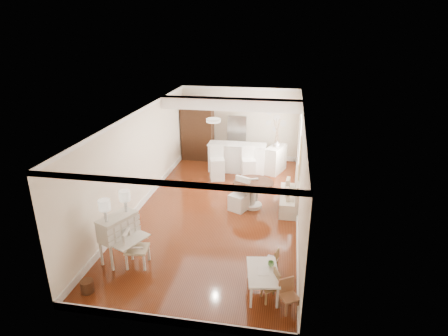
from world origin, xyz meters
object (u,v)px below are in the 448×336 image
(slip_chair_near, at_px, (239,194))
(slip_chair_far, at_px, (249,189))
(kids_chair_b, at_px, (272,259))
(bar_stool_left, at_px, (217,163))
(kids_table, at_px, (262,282))
(dining_table, at_px, (253,195))
(breakfast_counter, at_px, (237,158))
(wicker_basket, at_px, (87,286))
(secretary_bureau, at_px, (119,238))
(kids_chair_c, at_px, (289,296))
(sideboard, at_px, (276,159))
(fridge, at_px, (246,139))
(kids_chair_a, at_px, (270,286))
(gustavian_armchair, at_px, (137,248))
(bar_stool_right, at_px, (249,164))
(pantry_cabinet, at_px, (198,130))

(slip_chair_near, bearing_deg, slip_chair_far, 90.76)
(kids_chair_b, height_order, bar_stool_left, bar_stool_left)
(kids_table, bearing_deg, dining_table, 98.85)
(bar_stool_left, bearing_deg, breakfast_counter, 41.40)
(kids_table, xyz_separation_m, bar_stool_left, (-1.99, 5.54, 0.34))
(wicker_basket, bearing_deg, slip_chair_near, 58.44)
(secretary_bureau, bearing_deg, slip_chair_far, 77.12)
(kids_chair_c, xyz_separation_m, sideboard, (-0.59, 7.01, 0.16))
(sideboard, bearing_deg, kids_chair_c, -64.50)
(dining_table, bearing_deg, fridge, 99.94)
(slip_chair_near, distance_m, breakfast_counter, 3.03)
(kids_chair_a, distance_m, slip_chair_near, 3.79)
(slip_chair_near, bearing_deg, kids_table, -49.21)
(breakfast_counter, bearing_deg, gustavian_armchair, -102.52)
(bar_stool_right, relative_size, sideboard, 1.10)
(gustavian_armchair, height_order, wicker_basket, gustavian_armchair)
(kids_chair_b, xyz_separation_m, slip_chair_far, (-0.85, 3.17, 0.16))
(kids_chair_c, distance_m, bar_stool_left, 6.48)
(kids_chair_a, distance_m, bar_stool_right, 6.09)
(slip_chair_far, xyz_separation_m, bar_stool_left, (-1.28, 1.58, 0.17))
(breakfast_counter, relative_size, bar_stool_left, 1.74)
(slip_chair_far, bearing_deg, dining_table, 89.96)
(kids_chair_a, relative_size, slip_chair_near, 0.67)
(kids_chair_a, bearing_deg, fridge, 166.51)
(gustavian_armchair, bearing_deg, wicker_basket, 140.61)
(secretary_bureau, xyz_separation_m, breakfast_counter, (1.80, 5.86, -0.03))
(kids_chair_c, height_order, slip_chair_near, slip_chair_near)
(secretary_bureau, height_order, bar_stool_right, bar_stool_right)
(kids_table, relative_size, slip_chair_far, 1.19)
(gustavian_armchair, relative_size, bar_stool_right, 0.78)
(secretary_bureau, height_order, kids_table, secretary_bureau)
(dining_table, bearing_deg, pantry_cabinet, 123.80)
(fridge, bearing_deg, kids_table, -80.59)
(wicker_basket, bearing_deg, secretary_bureau, 80.80)
(secretary_bureau, height_order, kids_chair_b, secretary_bureau)
(slip_chair_near, height_order, pantry_cabinet, pantry_cabinet)
(wicker_basket, height_order, kids_table, kids_table)
(wicker_basket, bearing_deg, kids_chair_a, 6.47)
(breakfast_counter, height_order, sideboard, breakfast_counter)
(fridge, bearing_deg, slip_chair_near, -85.93)
(kids_chair_a, bearing_deg, pantry_cabinet, 179.37)
(dining_table, relative_size, sideboard, 1.16)
(kids_chair_a, bearing_deg, slip_chair_far, 167.97)
(kids_chair_c, distance_m, slip_chair_far, 4.56)
(kids_chair_b, bearing_deg, slip_chair_near, -141.49)
(wicker_basket, distance_m, kids_chair_b, 3.83)
(sideboard, bearing_deg, fridge, 163.46)
(bar_stool_right, bearing_deg, slip_chair_far, -97.72)
(secretary_bureau, relative_size, wicker_basket, 4.26)
(kids_chair_a, relative_size, sideboard, 0.64)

